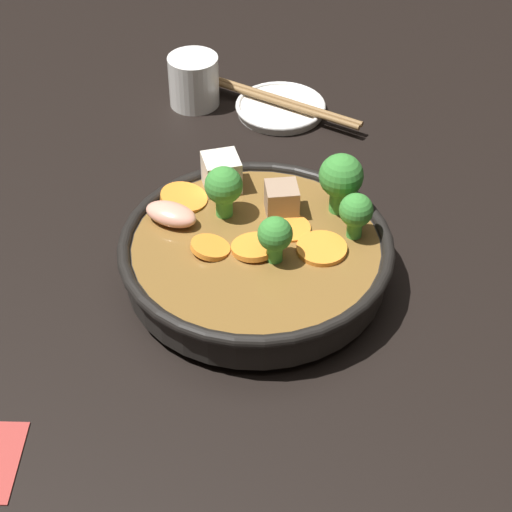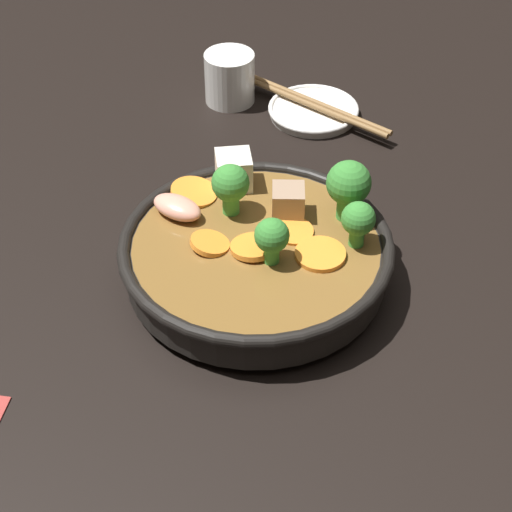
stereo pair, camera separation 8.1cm
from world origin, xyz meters
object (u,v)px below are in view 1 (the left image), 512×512
(stirfry_bowl, at_px, (257,251))
(chopsticks_pair, at_px, (281,101))
(side_saucer, at_px, (281,108))
(tea_cup, at_px, (194,80))

(stirfry_bowl, distance_m, chopsticks_pair, 0.30)
(side_saucer, xyz_separation_m, chopsticks_pair, (-0.00, 0.00, 0.01))
(stirfry_bowl, distance_m, side_saucer, 0.30)
(tea_cup, distance_m, chopsticks_pair, 0.11)
(tea_cup, bearing_deg, side_saucer, -3.56)
(tea_cup, bearing_deg, stirfry_bowl, -68.34)
(stirfry_bowl, xyz_separation_m, chopsticks_pair, (-0.01, 0.30, -0.02))
(stirfry_bowl, height_order, chopsticks_pair, stirfry_bowl)
(side_saucer, relative_size, chopsticks_pair, 0.54)
(side_saucer, distance_m, chopsticks_pair, 0.01)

